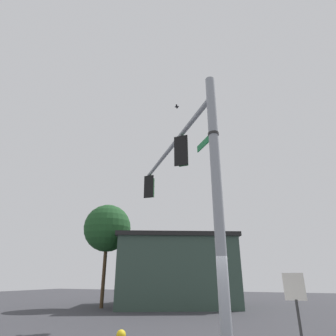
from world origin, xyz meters
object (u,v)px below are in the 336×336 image
Objects in this scene: traffic_light_mid_inner at (150,187)px; bird_flying at (177,107)px; street_name_sign at (209,138)px; historical_marker at (296,299)px; traffic_light_nearest_pole at (183,152)px.

traffic_light_mid_inner is 4.84m from bird_flying.
historical_marker is at bearing 50.39° from street_name_sign.
bird_flying is at bearing 112.47° from traffic_light_nearest_pole.
bird_flying is at bearing 118.88° from street_name_sign.
traffic_light_nearest_pole is 2.30m from street_name_sign.
bird_flying reaches higher than historical_marker.
traffic_light_nearest_pole is 3.74× the size of bird_flying.
historical_marker is (6.32, -3.17, -5.09)m from traffic_light_mid_inner.
traffic_light_nearest_pole is at bearing -171.75° from historical_marker.
street_name_sign is at bearing -129.61° from historical_marker.
traffic_light_nearest_pole is 0.62× the size of historical_marker.
traffic_light_nearest_pole is 5.92m from bird_flying.
traffic_light_mid_inner reaches higher than street_name_sign.
historical_marker is at bearing 8.25° from traffic_light_nearest_pole.
traffic_light_nearest_pole is at bearing -67.53° from bird_flying.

